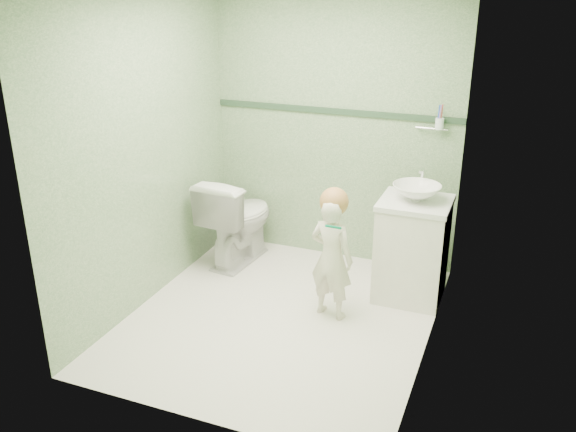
% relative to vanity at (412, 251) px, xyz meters
% --- Properties ---
extents(ground, '(2.50, 2.50, 0.00)m').
position_rel_vanity_xyz_m(ground, '(-0.84, -0.70, -0.40)').
color(ground, white).
rests_on(ground, ground).
extents(room_shell, '(2.50, 2.54, 2.40)m').
position_rel_vanity_xyz_m(room_shell, '(-0.84, -0.70, 0.80)').
color(room_shell, gray).
rests_on(room_shell, ground).
extents(trim_stripe, '(2.20, 0.02, 0.05)m').
position_rel_vanity_xyz_m(trim_stripe, '(-0.84, 0.54, 0.95)').
color(trim_stripe, '#2B4530').
rests_on(trim_stripe, room_shell).
extents(vanity, '(0.52, 0.50, 0.80)m').
position_rel_vanity_xyz_m(vanity, '(0.00, 0.00, 0.00)').
color(vanity, white).
rests_on(vanity, ground).
extents(counter, '(0.54, 0.52, 0.04)m').
position_rel_vanity_xyz_m(counter, '(0.00, 0.00, 0.41)').
color(counter, white).
rests_on(counter, vanity).
extents(basin, '(0.37, 0.37, 0.13)m').
position_rel_vanity_xyz_m(basin, '(0.00, 0.00, 0.49)').
color(basin, white).
rests_on(basin, counter).
extents(faucet, '(0.03, 0.13, 0.18)m').
position_rel_vanity_xyz_m(faucet, '(0.00, 0.19, 0.57)').
color(faucet, silver).
rests_on(faucet, counter).
extents(cup_holder, '(0.26, 0.07, 0.21)m').
position_rel_vanity_xyz_m(cup_holder, '(0.05, 0.48, 0.93)').
color(cup_holder, silver).
rests_on(cup_holder, room_shell).
extents(toilet, '(0.53, 0.84, 0.81)m').
position_rel_vanity_xyz_m(toilet, '(-1.58, 0.10, 0.01)').
color(toilet, white).
rests_on(toilet, ground).
extents(toddler, '(0.39, 0.30, 0.95)m').
position_rel_vanity_xyz_m(toddler, '(-0.51, -0.51, 0.08)').
color(toddler, white).
rests_on(toddler, ground).
extents(hair_cap, '(0.21, 0.21, 0.21)m').
position_rel_vanity_xyz_m(hair_cap, '(-0.51, -0.49, 0.52)').
color(hair_cap, '#B17942').
rests_on(hair_cap, toddler).
extents(teal_toothbrush, '(0.11, 0.14, 0.08)m').
position_rel_vanity_xyz_m(teal_toothbrush, '(-0.46, -0.65, 0.40)').
color(teal_toothbrush, '#01835A').
rests_on(teal_toothbrush, toddler).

